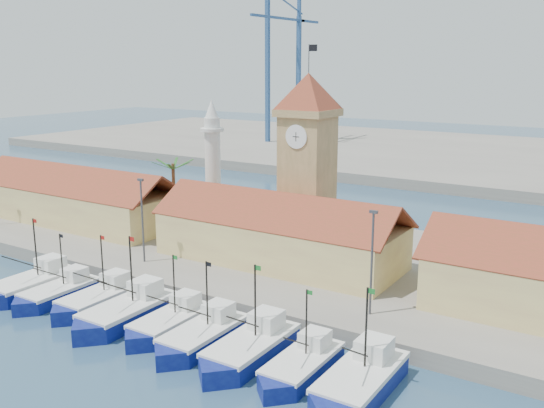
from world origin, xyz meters
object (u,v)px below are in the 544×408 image
Objects in this scene: boat_0 at (30,286)px; clock_tower at (307,157)px; minaret at (213,163)px; boat_4 at (169,324)px.

boat_0 is 31.85m from clock_tower.
minaret is at bearing 172.39° from clock_tower.
boat_4 is 30.76m from minaret.
boat_4 is 25.95m from clock_tower.
minaret is (-15.00, 2.00, -2.23)m from clock_tower.
minaret is at bearing 84.23° from boat_0.
boat_0 reaches higher than boat_4.
boat_4 is at bearing -59.70° from minaret.
clock_tower reaches higher than minaret.
clock_tower is at bearing 53.77° from boat_0.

